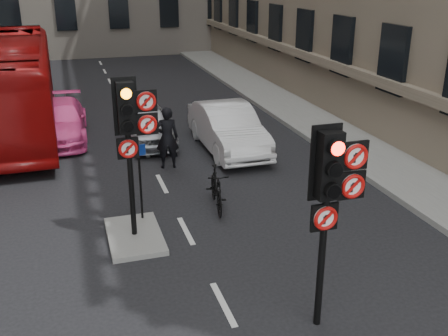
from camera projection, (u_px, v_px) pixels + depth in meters
pavement_right at (324, 123)px, 20.52m from camera, size 3.00×50.00×0.16m
centre_island at (135, 236)px, 11.97m from camera, size 1.20×2.00×0.12m
signal_near at (332, 187)px, 8.23m from camera, size 0.91×0.40×3.58m
signal_far at (131, 125)px, 11.04m from camera, size 0.91×0.40×3.58m
car_silver at (148, 123)px, 18.37m from camera, size 1.64×3.97×1.35m
car_white at (228, 128)px, 17.51m from camera, size 1.66×4.70×1.55m
car_pink at (59, 121)px, 18.64m from camera, size 2.08×4.67×1.33m
bus_red at (11, 84)px, 19.62m from camera, size 3.04×12.31×3.42m
motorcycle at (216, 189)px, 13.31m from camera, size 0.76×1.84×1.07m
motorcyclist at (167, 138)px, 15.89m from camera, size 0.75×0.54×1.92m
info_sign at (140, 172)px, 12.25m from camera, size 0.32×0.13×1.87m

